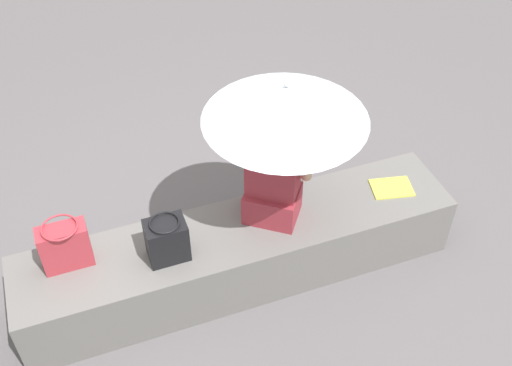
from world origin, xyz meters
TOP-DOWN VIEW (x-y plane):
  - ground_plane at (0.00, 0.00)m, footprint 14.00×14.00m
  - stone_bench at (0.00, 0.00)m, footprint 2.93×0.58m
  - person_seated at (0.25, 0.05)m, footprint 0.50×0.44m
  - parasol at (0.30, 0.03)m, footprint 0.98×0.98m
  - handbag_black at (-0.49, -0.06)m, footprint 0.25×0.19m
  - tote_bag_canvas at (-1.07, 0.10)m, footprint 0.29×0.22m
  - magazine at (1.12, -0.00)m, footprint 0.32×0.26m

SIDE VIEW (x-z plane):
  - ground_plane at x=0.00m, z-range 0.00..0.00m
  - stone_bench at x=0.00m, z-range 0.00..0.47m
  - magazine at x=1.12m, z-range 0.47..0.48m
  - handbag_black at x=-0.49m, z-range 0.46..0.77m
  - tote_bag_canvas at x=-1.07m, z-range 0.47..0.79m
  - person_seated at x=0.25m, z-range 0.41..1.31m
  - parasol at x=0.30m, z-range 0.85..1.90m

